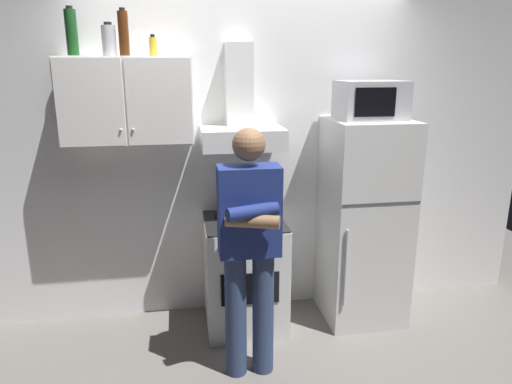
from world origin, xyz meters
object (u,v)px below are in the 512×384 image
bottle_canister_steel (109,40)px  bottle_rum_dark (124,33)px  upper_cabinet (128,101)px  person_standing (249,246)px  bottle_spice_jar (153,46)px  bottle_wine_green (72,32)px  microwave (371,100)px  stove_oven (244,273)px  range_hood (241,120)px  refrigerator (364,222)px

bottle_canister_steel → bottle_rum_dark: size_ratio=0.71×
upper_cabinet → person_standing: size_ratio=0.55×
person_standing → bottle_spice_jar: (-0.55, 0.72, 1.21)m
person_standing → bottle_wine_green: size_ratio=5.24×
person_standing → bottle_spice_jar: bottle_spice_jar is taller
bottle_canister_steel → bottle_wine_green: (-0.23, -0.00, 0.05)m
microwave → bottle_canister_steel: 1.89m
stove_oven → bottle_rum_dark: bottle_rum_dark is taller
range_hood → bottle_canister_steel: 1.05m
microwave → person_standing: 1.45m
range_hood → bottle_rum_dark: size_ratio=2.45×
bottle_canister_steel → bottle_rum_dark: 0.11m
refrigerator → person_standing: person_standing is taller
microwave → bottle_rum_dark: (-1.74, 0.08, 0.46)m
bottle_rum_dark → bottle_spice_jar: 0.21m
refrigerator → bottle_rum_dark: 2.23m
bottle_canister_steel → bottle_rum_dark: bottle_rum_dark is taller
refrigerator → upper_cabinet: bearing=175.9°
stove_oven → person_standing: size_ratio=0.53×
upper_cabinet → microwave: 1.75m
bottle_wine_green → range_hood: bearing=0.9°
person_standing → bottle_wine_green: bottle_wine_green is taller
bottle_canister_steel → bottle_spice_jar: bearing=0.7°
range_hood → person_standing: range_hood is taller
stove_oven → bottle_rum_dark: size_ratio=2.85×
range_hood → upper_cabinet: bearing=-179.9°
microwave → person_standing: (-1.00, -0.62, -0.84)m
microwave → stove_oven: bearing=-178.8°
upper_cabinet → bottle_rum_dark: size_ratio=2.94×
stove_oven → bottle_spice_jar: (-0.60, 0.12, 1.68)m
person_standing → bottle_wine_green: bearing=146.5°
range_hood → bottle_rum_dark: 0.99m
bottle_rum_dark → upper_cabinet: bearing=105.5°
bottle_canister_steel → upper_cabinet: bearing=8.6°
bottle_canister_steel → bottle_wine_green: size_ratio=0.69×
upper_cabinet → refrigerator: size_ratio=0.56×
stove_oven → microwave: size_ratio=1.82×
refrigerator → bottle_wine_green: bottle_wine_green is taller
bottle_spice_jar → upper_cabinet: bearing=177.0°
bottle_rum_dark → bottle_wine_green: bearing=178.0°
refrigerator → bottle_canister_steel: bottle_canister_steel is taller
upper_cabinet → bottle_wine_green: size_ratio=2.88×
bottle_canister_steel → range_hood: bearing=1.0°
upper_cabinet → refrigerator: bearing=-4.1°
person_standing → bottle_wine_green: 1.83m
refrigerator → bottle_wine_green: size_ratio=5.12×
range_hood → stove_oven: bearing=-90.0°
bottle_canister_steel → bottle_spice_jar: bottle_canister_steel is taller
bottle_wine_green → bottle_canister_steel: bearing=0.8°
range_hood → bottle_spice_jar: (-0.60, -0.01, 0.52)m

